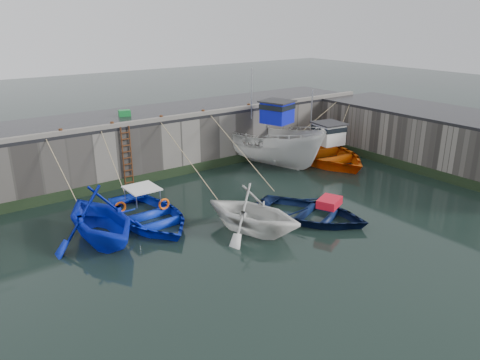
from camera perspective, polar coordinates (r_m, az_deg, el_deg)
ground at (r=18.13m, az=5.51°, el=-8.35°), size 120.00×120.00×0.00m
quay_back at (r=27.54m, az=-11.88°, el=4.48°), size 30.00×5.00×3.00m
quay_right at (r=29.91m, az=23.63°, el=4.44°), size 5.00×15.00×3.00m
road_back at (r=27.19m, az=-12.11°, el=7.70°), size 30.00×5.00×0.16m
road_right at (r=29.59m, az=24.04°, el=7.39°), size 5.00×15.00×0.16m
kerb_back at (r=25.06m, az=-9.88°, el=7.29°), size 30.00×0.30×0.20m
algae_back at (r=25.69m, az=-9.30°, el=0.65°), size 30.00×0.08×0.50m
algae_right at (r=28.14m, az=20.62°, el=1.29°), size 0.08×15.00×0.50m
ladder at (r=24.47m, az=-13.59°, el=2.69°), size 0.51×0.08×3.20m
boat_near_white at (r=19.51m, az=-16.45°, el=-7.01°), size 4.34×4.97×2.52m
boat_near_white_rope at (r=22.87m, az=-19.81°, el=-3.39°), size 0.04×3.71×3.10m
boat_near_blue at (r=20.65m, az=-11.00°, el=-5.02°), size 3.91×5.45×1.12m
boat_near_blue_rope at (r=23.71m, az=-14.77°, el=-2.03°), size 0.04×3.39×3.10m
boat_near_blacktrim at (r=19.48m, az=1.51°, el=-6.19°), size 5.03×5.38×2.30m
boat_near_blacktrim_rope at (r=23.51m, az=-6.32°, el=-1.67°), size 0.04×6.08×3.10m
boat_near_navy at (r=20.84m, az=8.61°, el=-4.63°), size 5.35×6.10×1.05m
boat_near_navy_rope at (r=24.73m, az=-0.33°, el=-0.45°), size 0.04×6.56×3.10m
boat_far_white at (r=27.86m, az=3.44°, el=4.44°), size 4.97×8.04×5.91m
boat_far_orange at (r=29.12m, az=9.91°, el=3.36°), size 6.23×8.00×4.52m
fish_crate at (r=26.78m, az=-13.91°, el=7.93°), size 0.71×0.56×0.33m
bollard_a at (r=23.43m, az=-21.01°, el=5.53°), size 0.18×0.18×0.28m
bollard_b at (r=24.18m, az=-15.31°, el=6.53°), size 0.18×0.18×0.28m
bollard_c at (r=25.23m, az=-9.58°, el=7.48°), size 0.18×0.18×0.28m
bollard_d at (r=26.47m, az=-4.52°, el=8.24°), size 0.18×0.18×0.28m
bollard_e at (r=28.25m, az=1.07°, el=9.01°), size 0.18×0.18×0.28m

